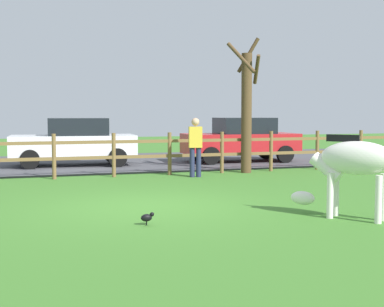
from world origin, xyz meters
The scene contains 9 objects.
ground_plane centered at (0.00, 0.00, 0.00)m, with size 60.00×60.00×0.00m, color #3D7528.
parking_asphalt centered at (0.00, 9.30, 0.03)m, with size 28.00×7.40×0.05m, color #47474C.
paddock_fence centered at (-0.52, 5.00, 0.69)m, with size 21.07×0.11×1.22m.
bare_tree centered at (4.23, 4.86, 1.92)m, with size 1.12×1.13×4.02m.
zebra centered at (2.95, -2.26, 0.93)m, with size 1.36×1.62×1.41m.
crow_on_grass centered at (-0.42, -1.68, 0.13)m, with size 0.21×0.10×0.20m.
parked_car_red centered at (5.36, 7.81, 0.84)m, with size 4.09×2.06×1.56m.
parked_car_white centered at (-0.42, 8.20, 0.84)m, with size 4.11×2.12×1.56m.
visitor_near_fence centered at (2.43, 4.27, 0.91)m, with size 0.40×0.29×1.64m.
Camera 1 is at (-2.48, -10.01, 1.77)m, focal length 51.22 mm.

